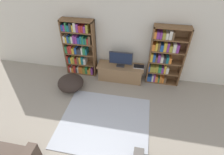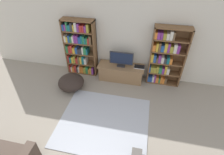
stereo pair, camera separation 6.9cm
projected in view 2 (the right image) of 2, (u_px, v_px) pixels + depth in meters
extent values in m
cube|color=silver|center=(119.00, 36.00, 5.03)|extent=(8.80, 0.06, 2.60)
cube|color=brown|center=(67.00, 47.00, 5.39)|extent=(0.04, 0.30, 1.78)
cube|color=brown|center=(95.00, 50.00, 5.24)|extent=(0.04, 0.30, 1.78)
cube|color=brown|center=(82.00, 46.00, 5.41)|extent=(0.95, 0.04, 1.78)
cube|color=brown|center=(77.00, 20.00, 4.77)|extent=(0.95, 0.30, 0.04)
cube|color=brown|center=(84.00, 71.00, 5.85)|extent=(0.92, 0.30, 0.04)
cube|color=#B72D28|center=(71.00, 67.00, 5.83)|extent=(0.04, 0.24, 0.22)
cube|color=silver|center=(73.00, 68.00, 5.84)|extent=(0.04, 0.24, 0.17)
cube|color=orange|center=(74.00, 68.00, 5.83)|extent=(0.07, 0.24, 0.17)
cube|color=#B72D28|center=(76.00, 67.00, 5.79)|extent=(0.07, 0.24, 0.25)
cube|color=#333338|center=(78.00, 68.00, 5.80)|extent=(0.04, 0.24, 0.19)
cube|color=silver|center=(80.00, 68.00, 5.78)|extent=(0.04, 0.24, 0.21)
cube|color=orange|center=(81.00, 68.00, 5.77)|extent=(0.05, 0.24, 0.23)
cube|color=orange|center=(83.00, 68.00, 5.76)|extent=(0.07, 0.24, 0.23)
cube|color=#9E9333|center=(85.00, 69.00, 5.75)|extent=(0.08, 0.24, 0.21)
cube|color=#2D7F47|center=(88.00, 69.00, 5.73)|extent=(0.08, 0.24, 0.25)
cube|color=orange|center=(90.00, 70.00, 5.74)|extent=(0.05, 0.24, 0.17)
cube|color=gold|center=(91.00, 69.00, 5.71)|extent=(0.04, 0.24, 0.23)
cube|color=#7F338C|center=(93.00, 70.00, 5.70)|extent=(0.07, 0.24, 0.24)
cube|color=brown|center=(82.00, 62.00, 5.63)|extent=(0.92, 0.30, 0.04)
cube|color=#B72D28|center=(70.00, 58.00, 5.60)|extent=(0.05, 0.24, 0.24)
cube|color=#196B75|center=(72.00, 59.00, 5.61)|extent=(0.06, 0.24, 0.18)
cube|color=gold|center=(74.00, 59.00, 5.59)|extent=(0.07, 0.24, 0.20)
cube|color=#9E9333|center=(76.00, 58.00, 5.57)|extent=(0.05, 0.24, 0.25)
cube|color=#B72D28|center=(78.00, 59.00, 5.57)|extent=(0.07, 0.24, 0.19)
cube|color=brown|center=(80.00, 59.00, 5.54)|extent=(0.06, 0.24, 0.25)
cube|color=gold|center=(82.00, 59.00, 5.54)|extent=(0.07, 0.24, 0.24)
cube|color=#196B75|center=(84.00, 59.00, 5.52)|extent=(0.07, 0.24, 0.25)
cube|color=silver|center=(86.00, 60.00, 5.53)|extent=(0.07, 0.24, 0.20)
cube|color=brown|center=(81.00, 53.00, 5.41)|extent=(0.92, 0.30, 0.04)
cube|color=#2D7F47|center=(68.00, 48.00, 5.39)|extent=(0.07, 0.24, 0.22)
cube|color=#B72D28|center=(70.00, 48.00, 5.37)|extent=(0.05, 0.24, 0.22)
cube|color=#B72D28|center=(72.00, 48.00, 5.35)|extent=(0.07, 0.24, 0.25)
cube|color=gold|center=(75.00, 49.00, 5.36)|extent=(0.08, 0.24, 0.18)
cube|color=#234C99|center=(77.00, 49.00, 5.34)|extent=(0.07, 0.24, 0.20)
cube|color=#333338|center=(79.00, 50.00, 5.35)|extent=(0.05, 0.24, 0.16)
cube|color=#333338|center=(81.00, 50.00, 5.33)|extent=(0.08, 0.24, 0.17)
cube|color=silver|center=(83.00, 50.00, 5.30)|extent=(0.05, 0.24, 0.23)
cube|color=#2D7F47|center=(86.00, 50.00, 5.29)|extent=(0.08, 0.24, 0.23)
cube|color=#196B75|center=(88.00, 51.00, 5.29)|extent=(0.04, 0.24, 0.19)
cube|color=brown|center=(80.00, 42.00, 5.19)|extent=(0.92, 0.30, 0.04)
cube|color=silver|center=(66.00, 38.00, 5.17)|extent=(0.06, 0.24, 0.20)
cube|color=gold|center=(68.00, 38.00, 5.17)|extent=(0.05, 0.24, 0.17)
cube|color=#234C99|center=(70.00, 38.00, 5.15)|extent=(0.05, 0.24, 0.21)
cube|color=#2D7F47|center=(72.00, 38.00, 5.15)|extent=(0.05, 0.24, 0.19)
cube|color=silver|center=(74.00, 38.00, 5.13)|extent=(0.06, 0.24, 0.20)
cube|color=#7F338C|center=(76.00, 38.00, 5.11)|extent=(0.05, 0.24, 0.24)
cube|color=#7F338C|center=(78.00, 38.00, 5.11)|extent=(0.07, 0.24, 0.23)
cube|color=#234C99|center=(80.00, 39.00, 5.10)|extent=(0.08, 0.24, 0.19)
cube|color=#196B75|center=(83.00, 39.00, 5.08)|extent=(0.05, 0.24, 0.24)
cube|color=#2D7F47|center=(84.00, 39.00, 5.07)|extent=(0.05, 0.24, 0.22)
cube|color=#196B75|center=(86.00, 40.00, 5.08)|extent=(0.04, 0.24, 0.18)
cube|color=#2D7F47|center=(88.00, 40.00, 5.07)|extent=(0.04, 0.24, 0.19)
cube|color=#B72D28|center=(89.00, 40.00, 5.06)|extent=(0.04, 0.24, 0.18)
cube|color=brown|center=(91.00, 39.00, 5.03)|extent=(0.06, 0.24, 0.25)
cube|color=brown|center=(79.00, 31.00, 4.97)|extent=(0.92, 0.30, 0.04)
cube|color=#234C99|center=(64.00, 26.00, 4.96)|extent=(0.06, 0.24, 0.18)
cube|color=#7F338C|center=(66.00, 27.00, 4.95)|extent=(0.05, 0.24, 0.18)
cube|color=#2D7F47|center=(68.00, 25.00, 4.92)|extent=(0.04, 0.24, 0.26)
cube|color=#196B75|center=(70.00, 27.00, 4.93)|extent=(0.07, 0.24, 0.18)
cube|color=#333338|center=(72.00, 26.00, 4.90)|extent=(0.07, 0.24, 0.24)
cube|color=gold|center=(74.00, 27.00, 4.91)|extent=(0.04, 0.24, 0.19)
cube|color=silver|center=(76.00, 26.00, 4.87)|extent=(0.07, 0.24, 0.26)
cube|color=#7F338C|center=(79.00, 27.00, 4.87)|extent=(0.06, 0.24, 0.23)
cube|color=#B72D28|center=(82.00, 28.00, 4.87)|extent=(0.08, 0.24, 0.19)
cube|color=#B72D28|center=(84.00, 28.00, 4.86)|extent=(0.05, 0.24, 0.19)
cube|color=#7F338C|center=(86.00, 28.00, 4.85)|extent=(0.06, 0.24, 0.18)
cube|color=#9E9333|center=(88.00, 28.00, 4.82)|extent=(0.07, 0.24, 0.23)
cube|color=brown|center=(151.00, 56.00, 4.97)|extent=(0.04, 0.30, 1.78)
cube|color=brown|center=(184.00, 59.00, 4.82)|extent=(0.04, 0.30, 1.78)
cube|color=brown|center=(167.00, 55.00, 5.00)|extent=(0.95, 0.04, 1.78)
cube|color=brown|center=(174.00, 27.00, 4.35)|extent=(0.95, 0.30, 0.04)
cube|color=brown|center=(162.00, 81.00, 5.43)|extent=(0.92, 0.30, 0.04)
cube|color=#234C99|center=(149.00, 77.00, 5.42)|extent=(0.08, 0.24, 0.18)
cube|color=#234C99|center=(151.00, 78.00, 5.41)|extent=(0.04, 0.24, 0.18)
cube|color=silver|center=(153.00, 77.00, 5.39)|extent=(0.05, 0.24, 0.22)
cube|color=#7F338C|center=(155.00, 77.00, 5.37)|extent=(0.05, 0.24, 0.26)
cube|color=orange|center=(157.00, 78.00, 5.38)|extent=(0.08, 0.24, 0.19)
cube|color=#2D7F47|center=(159.00, 79.00, 5.38)|extent=(0.04, 0.24, 0.16)
cube|color=orange|center=(161.00, 78.00, 5.35)|extent=(0.05, 0.24, 0.22)
cube|color=orange|center=(163.00, 79.00, 5.35)|extent=(0.06, 0.24, 0.18)
cube|color=brown|center=(166.00, 79.00, 5.34)|extent=(0.06, 0.24, 0.19)
cube|color=brown|center=(164.00, 72.00, 5.21)|extent=(0.92, 0.30, 0.04)
cube|color=#234C99|center=(150.00, 68.00, 5.20)|extent=(0.04, 0.24, 0.19)
cube|color=#9E9333|center=(152.00, 68.00, 5.19)|extent=(0.08, 0.24, 0.19)
cube|color=#9E9333|center=(155.00, 68.00, 5.18)|extent=(0.08, 0.24, 0.18)
cube|color=#9E9333|center=(158.00, 68.00, 5.16)|extent=(0.06, 0.24, 0.21)
cube|color=#2D7F47|center=(160.00, 69.00, 5.15)|extent=(0.08, 0.24, 0.20)
cube|color=#7F338C|center=(163.00, 69.00, 5.14)|extent=(0.06, 0.24, 0.18)
cube|color=gold|center=(166.00, 69.00, 5.11)|extent=(0.06, 0.24, 0.26)
cube|color=silver|center=(168.00, 70.00, 5.12)|extent=(0.08, 0.24, 0.19)
cube|color=brown|center=(166.00, 62.00, 4.99)|extent=(0.92, 0.30, 0.04)
cube|color=gold|center=(152.00, 57.00, 4.96)|extent=(0.07, 0.24, 0.24)
cube|color=#234C99|center=(155.00, 57.00, 4.96)|extent=(0.07, 0.24, 0.22)
cube|color=brown|center=(157.00, 58.00, 4.96)|extent=(0.05, 0.24, 0.16)
cube|color=#7F338C|center=(160.00, 58.00, 4.93)|extent=(0.07, 0.24, 0.23)
cube|color=silver|center=(163.00, 59.00, 4.93)|extent=(0.08, 0.24, 0.18)
cube|color=#333338|center=(165.00, 59.00, 4.93)|extent=(0.07, 0.24, 0.17)
cube|color=#196B75|center=(168.00, 59.00, 4.91)|extent=(0.07, 0.24, 0.19)
cube|color=orange|center=(171.00, 60.00, 4.90)|extent=(0.07, 0.24, 0.17)
cube|color=brown|center=(169.00, 51.00, 4.77)|extent=(0.92, 0.30, 0.04)
cube|color=orange|center=(154.00, 47.00, 4.76)|extent=(0.08, 0.24, 0.18)
cube|color=gold|center=(157.00, 46.00, 4.73)|extent=(0.06, 0.24, 0.22)
cube|color=brown|center=(160.00, 46.00, 4.72)|extent=(0.05, 0.24, 0.24)
cube|color=#234C99|center=(162.00, 47.00, 4.72)|extent=(0.08, 0.24, 0.18)
cube|color=gold|center=(166.00, 46.00, 4.69)|extent=(0.08, 0.24, 0.25)
cube|color=#7F338C|center=(169.00, 47.00, 4.68)|extent=(0.06, 0.24, 0.25)
cube|color=#9E9333|center=(171.00, 48.00, 4.68)|extent=(0.08, 0.24, 0.18)
cube|color=silver|center=(175.00, 48.00, 4.65)|extent=(0.08, 0.24, 0.24)
cube|color=#7F338C|center=(178.00, 48.00, 4.64)|extent=(0.07, 0.24, 0.23)
cube|color=brown|center=(171.00, 39.00, 4.55)|extent=(0.92, 0.30, 0.04)
cube|color=orange|center=(156.00, 34.00, 4.54)|extent=(0.07, 0.24, 0.18)
cube|color=#7F338C|center=(159.00, 34.00, 4.53)|extent=(0.08, 0.24, 0.18)
cube|color=#7F338C|center=(162.00, 35.00, 4.52)|extent=(0.05, 0.24, 0.18)
cube|color=#9E9333|center=(165.00, 35.00, 4.51)|extent=(0.08, 0.24, 0.17)
cube|color=silver|center=(168.00, 35.00, 4.49)|extent=(0.07, 0.24, 0.17)
cube|color=silver|center=(171.00, 35.00, 4.46)|extent=(0.08, 0.24, 0.23)
cube|color=brown|center=(174.00, 35.00, 4.46)|extent=(0.05, 0.24, 0.21)
cube|color=#8E6B47|center=(121.00, 73.00, 5.43)|extent=(1.31, 0.47, 0.46)
cube|color=#8E6B47|center=(121.00, 66.00, 5.28)|extent=(1.40, 0.50, 0.04)
cube|color=#2D2D33|center=(121.00, 66.00, 5.25)|extent=(0.24, 0.16, 0.03)
cylinder|color=#2D2D33|center=(121.00, 64.00, 5.23)|extent=(0.04, 0.04, 0.05)
cube|color=#2D2D33|center=(121.00, 58.00, 5.09)|extent=(0.70, 0.04, 0.39)
cube|color=#19233D|center=(121.00, 59.00, 5.07)|extent=(0.65, 0.00, 0.35)
cube|color=silver|center=(139.00, 67.00, 5.20)|extent=(0.32, 0.21, 0.02)
cube|color=black|center=(139.00, 67.00, 5.19)|extent=(0.31, 0.20, 0.00)
cube|color=#B2B7C1|center=(104.00, 121.00, 4.25)|extent=(2.13, 1.87, 0.02)
ellipsoid|color=#2D231E|center=(71.00, 82.00, 5.09)|extent=(0.74, 0.74, 0.43)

